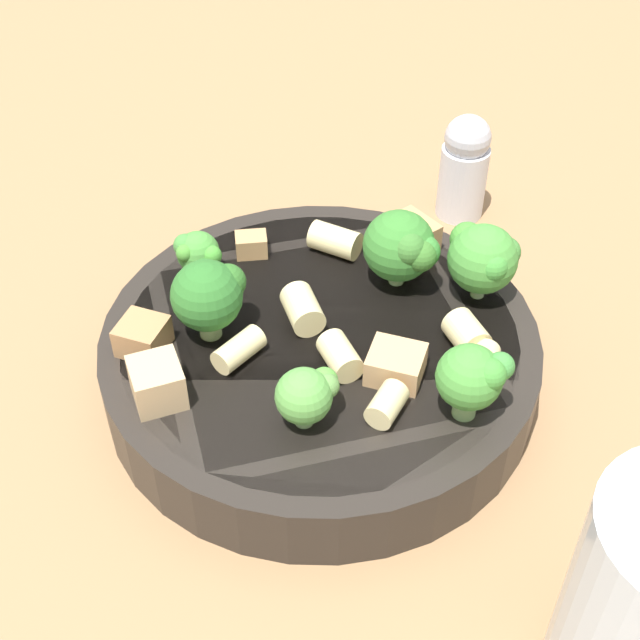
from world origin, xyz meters
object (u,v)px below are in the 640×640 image
Objects in this scene: broccoli_floret_0 at (483,257)px; rigatoni_3 at (303,309)px; broccoli_floret_1 at (473,378)px; pepper_shaker at (464,166)px; rigatoni_2 at (467,334)px; rigatoni_4 at (482,367)px; rigatoni_1 at (331,240)px; chicken_chunk_4 at (157,383)px; broccoli_floret_5 at (197,253)px; broccoli_floret_4 at (403,247)px; chicken_chunk_1 at (396,364)px; rigatoni_0 at (387,404)px; broccoli_floret_2 at (311,395)px; chicken_chunk_2 at (143,336)px; chicken_chunk_0 at (408,236)px; chicken_chunk_3 at (251,245)px; broccoli_floret_3 at (209,294)px; rigatoni_6 at (239,350)px; rigatoni_5 at (340,356)px.

broccoli_floret_0 is 1.72× the size of rigatoni_3.
pepper_shaker is (-0.00, 0.22, -0.03)m from broccoli_floret_1.
rigatoni_4 is at bearing -69.40° from rigatoni_2.
chicken_chunk_4 is at bearing -119.13° from rigatoni_1.
broccoli_floret_1 reaches higher than rigatoni_1.
broccoli_floret_4 is at bearing 3.61° from broccoli_floret_5.
broccoli_floret_5 is 1.06× the size of chicken_chunk_1.
broccoli_floret_2 is at bearing -166.84° from rigatoni_0.
chicken_chunk_0 is at bearing 37.53° from chicken_chunk_2.
pepper_shaker reaches higher than rigatoni_2.
pepper_shaker is at bearing 49.64° from chicken_chunk_2.
broccoli_floret_2 is 1.47× the size of rigatoni_0.
broccoli_floret_3 is at bearing -96.91° from chicken_chunk_3.
rigatoni_2 is at bearing 11.51° from rigatoni_6.
chicken_chunk_4 reaches higher than rigatoni_0.
chicken_chunk_2 is at bearing 166.67° from rigatoni_0.
rigatoni_6 is at bearing -128.16° from chicken_chunk_0.
chicken_chunk_4 is at bearing -89.25° from broccoli_floret_5.
broccoli_floret_5 is at bearing -178.76° from broccoli_floret_0.
rigatoni_1 is at bearing 23.99° from broccoli_floret_5.
rigatoni_3 is 0.94× the size of chicken_chunk_0.
broccoli_floret_2 reaches higher than chicken_chunk_2.
broccoli_floret_5 reaches higher than chicken_chunk_2.
broccoli_floret_1 is at bearing -20.41° from rigatoni_5.
rigatoni_1 is 0.06m from rigatoni_3.
broccoli_floret_1 is at bearing -32.32° from rigatoni_3.
rigatoni_5 is (-0.03, -0.07, -0.02)m from broccoli_floret_4.
chicken_chunk_2 is at bearing -153.82° from broccoli_floret_3.
rigatoni_5 is 0.11m from chicken_chunk_0.
pepper_shaker is (0.11, 0.19, -0.01)m from rigatoni_6.
broccoli_floret_4 is 0.08m from rigatoni_5.
rigatoni_1 is at bearing 124.18° from broccoli_floret_1.
broccoli_floret_0 is 0.10m from rigatoni_3.
chicken_chunk_4 is (-0.11, -0.10, -0.02)m from broccoli_floret_4.
rigatoni_2 is 0.80× the size of chicken_chunk_0.
rigatoni_4 is (0.05, 0.03, 0.00)m from rigatoni_0.
chicken_chunk_2 is (-0.13, -0.07, -0.02)m from broccoli_floret_4.
chicken_chunk_1 is at bearing -33.32° from rigatoni_3.
rigatoni_3 is (0.05, 0.01, -0.02)m from broccoli_floret_3.
rigatoni_0 is 0.83× the size of rigatoni_3.
chicken_chunk_0 is 0.09m from chicken_chunk_3.
chicken_chunk_0 is (0.08, 0.10, 0.00)m from rigatoni_6.
broccoli_floret_3 is 2.52× the size of chicken_chunk_3.
rigatoni_3 is 1.12× the size of chicken_chunk_2.
broccoli_floret_4 reaches higher than rigatoni_3.
chicken_chunk_0 reaches higher than chicken_chunk_1.
pepper_shaker is (0.13, 0.18, -0.03)m from broccoli_floret_3.
rigatoni_6 is at bearing -151.51° from broccoli_floret_0.
rigatoni_6 is 0.99× the size of chicken_chunk_0.
chicken_chunk_0 is 0.18m from chicken_chunk_4.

